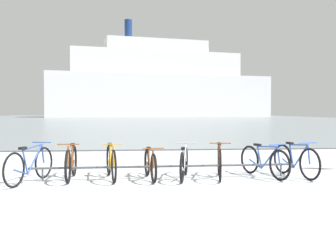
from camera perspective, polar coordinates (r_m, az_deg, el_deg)
The scene contains 11 objects.
ground at distance 58.66m, azimuth -2.93°, elevation 0.79°, with size 80.00×132.00×0.08m.
bike_rack at distance 8.63m, azimuth -0.30°, elevation -6.09°, with size 6.00×0.21×0.31m.
bicycle_0 at distance 8.66m, azimuth -19.92°, elevation -5.50°, with size 0.66×1.74×0.83m.
bicycle_1 at distance 8.77m, azimuth -14.27°, elevation -5.34°, with size 0.46×1.72×0.84m.
bicycle_2 at distance 8.66m, azimuth -8.49°, elevation -5.38°, with size 0.48×1.75×0.84m.
bicycle_3 at distance 8.55m, azimuth -2.67°, elevation -5.75°, with size 0.46×1.58×0.74m.
bicycle_4 at distance 8.60m, azimuth 2.42°, elevation -5.58°, with size 0.52×1.67×0.78m.
bicycle_5 at distance 8.73m, azimuth 7.69°, elevation -5.29°, with size 0.48×1.65×0.84m.
bicycle_6 at distance 9.13m, azimuth 14.15°, elevation -5.14°, with size 0.70×1.66×0.80m.
bicycle_7 at distance 9.34m, azimuth 18.52°, elevation -4.92°, with size 0.54×1.69×0.84m.
ferry_ship at distance 93.98m, azimuth -1.21°, elevation 6.12°, with size 55.60×20.42×23.11m.
Camera 1 is at (-2.07, -4.70, 1.54)m, focal length 40.79 mm.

